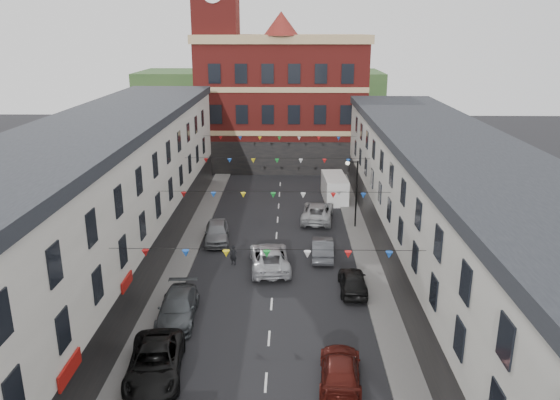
# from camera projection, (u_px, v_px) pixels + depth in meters

# --- Properties ---
(ground) EXTENTS (160.00, 160.00, 0.00)m
(ground) POSITION_uv_depth(u_px,v_px,m) (272.00, 304.00, 34.31)
(ground) COLOR black
(ground) RESTS_ON ground
(pavement_left) EXTENTS (1.80, 64.00, 0.15)m
(pavement_left) POSITION_uv_depth(u_px,v_px,m) (169.00, 288.00, 36.33)
(pavement_left) COLOR #605E5B
(pavement_left) RESTS_ON ground
(pavement_right) EXTENTS (1.80, 64.00, 0.15)m
(pavement_right) POSITION_uv_depth(u_px,v_px,m) (377.00, 290.00, 36.06)
(pavement_right) COLOR #605E5B
(pavement_right) RESTS_ON ground
(terrace_left) EXTENTS (8.40, 56.00, 10.70)m
(terrace_left) POSITION_uv_depth(u_px,v_px,m) (83.00, 217.00, 33.89)
(terrace_left) COLOR beige
(terrace_left) RESTS_ON ground
(terrace_right) EXTENTS (8.40, 56.00, 9.70)m
(terrace_right) POSITION_uv_depth(u_px,v_px,m) (463.00, 228.00, 33.60)
(terrace_right) COLOR beige
(terrace_right) RESTS_ON ground
(civic_building) EXTENTS (20.60, 13.30, 18.50)m
(civic_building) POSITION_uv_depth(u_px,v_px,m) (282.00, 100.00, 68.10)
(civic_building) COLOR maroon
(civic_building) RESTS_ON ground
(clock_tower) EXTENTS (5.60, 5.60, 30.00)m
(clock_tower) POSITION_uv_depth(u_px,v_px,m) (217.00, 44.00, 63.41)
(clock_tower) COLOR maroon
(clock_tower) RESTS_ON ground
(distant_hill) EXTENTS (40.00, 14.00, 10.00)m
(distant_hill) POSITION_uv_depth(u_px,v_px,m) (260.00, 101.00, 92.07)
(distant_hill) COLOR #2A4B23
(distant_hill) RESTS_ON ground
(street_lamp) EXTENTS (1.10, 0.36, 6.00)m
(street_lamp) POSITION_uv_depth(u_px,v_px,m) (354.00, 185.00, 46.38)
(street_lamp) COLOR black
(street_lamp) RESTS_ON ground
(car_left_c) EXTENTS (3.27, 5.95, 1.58)m
(car_left_c) POSITION_uv_depth(u_px,v_px,m) (155.00, 362.00, 26.93)
(car_left_c) COLOR black
(car_left_c) RESTS_ON ground
(car_left_d) EXTENTS (2.40, 5.39, 1.54)m
(car_left_d) POSITION_uv_depth(u_px,v_px,m) (178.00, 308.00, 32.30)
(car_left_d) COLOR #464A4E
(car_left_d) RESTS_ON ground
(car_left_e) EXTENTS (2.43, 4.95, 1.63)m
(car_left_e) POSITION_uv_depth(u_px,v_px,m) (217.00, 232.00, 44.27)
(car_left_e) COLOR gray
(car_left_e) RESTS_ON ground
(car_right_c) EXTENTS (2.35, 5.01, 1.42)m
(car_right_c) POSITION_uv_depth(u_px,v_px,m) (340.00, 370.00, 26.48)
(car_right_c) COLOR #4D140F
(car_right_c) RESTS_ON ground
(car_right_d) EXTENTS (1.81, 4.38, 1.48)m
(car_right_d) POSITION_uv_depth(u_px,v_px,m) (353.00, 281.00, 35.76)
(car_right_d) COLOR black
(car_right_d) RESTS_ON ground
(car_right_e) EXTENTS (1.75, 4.59, 1.49)m
(car_right_e) POSITION_uv_depth(u_px,v_px,m) (322.00, 248.00, 41.21)
(car_right_e) COLOR #43454A
(car_right_e) RESTS_ON ground
(car_right_f) EXTENTS (3.31, 6.09, 1.62)m
(car_right_f) POSITION_uv_depth(u_px,v_px,m) (317.00, 212.00, 49.24)
(car_right_f) COLOR #A5A7AA
(car_right_f) RESTS_ON ground
(moving_car) EXTENTS (3.35, 6.17, 1.64)m
(moving_car) POSITION_uv_depth(u_px,v_px,m) (270.00, 257.00, 39.29)
(moving_car) COLOR #ADAFB5
(moving_car) RESTS_ON ground
(white_van) EXTENTS (2.45, 5.72, 2.48)m
(white_van) POSITION_uv_depth(u_px,v_px,m) (334.00, 188.00, 55.08)
(white_van) COLOR silver
(white_van) RESTS_ON ground
(pedestrian) EXTENTS (0.64, 0.53, 1.50)m
(pedestrian) POSITION_uv_depth(u_px,v_px,m) (233.00, 255.00, 39.87)
(pedestrian) COLOR black
(pedestrian) RESTS_ON ground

